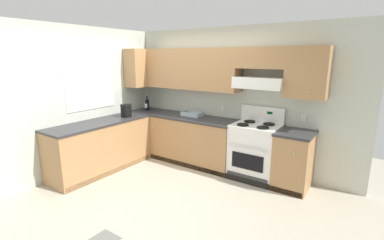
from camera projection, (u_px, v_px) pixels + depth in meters
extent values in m
plane|color=#B2AA99|center=(154.00, 187.00, 4.37)|extent=(7.04, 7.04, 0.00)
cube|color=slate|center=(103.00, 240.00, 3.10)|extent=(0.30, 0.30, 0.01)
cube|color=beige|center=(229.00, 98.00, 5.13)|extent=(4.68, 0.12, 2.55)
cube|color=#A87A4C|center=(186.00, 69.00, 5.27)|extent=(2.23, 0.34, 0.76)
cube|color=#A87A4C|center=(307.00, 72.00, 4.05)|extent=(0.60, 0.34, 0.76)
cube|color=#A87A4C|center=(263.00, 58.00, 4.38)|extent=(0.80, 0.34, 0.34)
cube|color=white|center=(260.00, 82.00, 4.44)|extent=(0.80, 0.46, 0.17)
cube|color=white|center=(255.00, 88.00, 4.28)|extent=(0.80, 0.03, 0.04)
sphere|color=silver|center=(180.00, 83.00, 5.18)|extent=(0.02, 0.02, 0.02)
sphere|color=silver|center=(296.00, 91.00, 4.01)|extent=(0.02, 0.02, 0.02)
sphere|color=silver|center=(310.00, 92.00, 3.91)|extent=(0.02, 0.02, 0.02)
cube|color=silver|center=(223.00, 108.00, 5.16)|extent=(0.08, 0.01, 0.12)
cube|color=silver|center=(223.00, 107.00, 5.15)|extent=(0.03, 0.00, 0.03)
cube|color=silver|center=(223.00, 110.00, 5.16)|extent=(0.03, 0.00, 0.03)
cube|color=silver|center=(303.00, 118.00, 4.36)|extent=(0.08, 0.01, 0.12)
cube|color=silver|center=(303.00, 116.00, 4.35)|extent=(0.03, 0.00, 0.03)
cube|color=silver|center=(303.00, 119.00, 4.36)|extent=(0.03, 0.00, 0.03)
cube|color=beige|center=(90.00, 99.00, 5.06)|extent=(0.12, 4.00, 2.55)
cube|color=white|center=(90.00, 84.00, 4.96)|extent=(0.04, 1.00, 0.92)
cube|color=white|center=(91.00, 84.00, 4.95)|extent=(0.01, 0.90, 0.82)
cube|color=white|center=(91.00, 84.00, 4.95)|extent=(0.01, 0.90, 0.02)
cube|color=#A87A4C|center=(141.00, 68.00, 5.69)|extent=(0.34, 0.64, 0.76)
cube|color=#A87A4C|center=(181.00, 138.00, 5.48)|extent=(2.30, 0.61, 0.87)
cube|color=#2D2D30|center=(181.00, 116.00, 5.38)|extent=(2.32, 0.63, 0.04)
cube|color=#A87A4C|center=(293.00, 161.00, 4.28)|extent=(0.51, 0.61, 0.87)
cube|color=#2D2D30|center=(296.00, 133.00, 4.17)|extent=(0.53, 0.63, 0.04)
cube|color=black|center=(201.00, 168.00, 4.99)|extent=(3.54, 0.06, 0.09)
sphere|color=silver|center=(153.00, 127.00, 5.42)|extent=(0.03, 0.03, 0.03)
sphere|color=silver|center=(294.00, 153.00, 3.92)|extent=(0.03, 0.03, 0.03)
cube|color=#A87A4C|center=(101.00, 147.00, 4.95)|extent=(0.61, 1.89, 0.87)
cube|color=#2D2D30|center=(100.00, 123.00, 4.85)|extent=(0.63, 1.91, 0.04)
cube|color=black|center=(113.00, 171.00, 4.89)|extent=(0.06, 1.85, 0.09)
cube|color=white|center=(254.00, 152.00, 4.63)|extent=(0.76, 0.58, 0.91)
cube|color=black|center=(247.00, 162.00, 4.41)|extent=(0.53, 0.01, 0.26)
cylinder|color=silver|center=(247.00, 148.00, 4.34)|extent=(0.65, 0.02, 0.02)
cube|color=#333333|center=(246.00, 178.00, 4.47)|extent=(0.70, 0.01, 0.11)
cube|color=white|center=(256.00, 126.00, 4.53)|extent=(0.76, 0.58, 0.02)
cube|color=white|center=(262.00, 115.00, 4.71)|extent=(0.76, 0.04, 0.29)
cube|color=#053F0C|center=(270.00, 113.00, 4.61)|extent=(0.09, 0.01, 0.04)
cylinder|color=black|center=(243.00, 125.00, 4.50)|extent=(0.19, 0.19, 0.02)
cylinder|color=black|center=(243.00, 125.00, 4.50)|extent=(0.07, 0.07, 0.01)
cylinder|color=black|center=(263.00, 128.00, 4.31)|extent=(0.19, 0.19, 0.02)
cylinder|color=black|center=(263.00, 128.00, 4.32)|extent=(0.07, 0.07, 0.01)
cylinder|color=black|center=(250.00, 122.00, 4.73)|extent=(0.19, 0.19, 0.02)
cylinder|color=black|center=(250.00, 122.00, 4.73)|extent=(0.07, 0.07, 0.01)
cylinder|color=black|center=(269.00, 124.00, 4.54)|extent=(0.19, 0.19, 0.02)
cylinder|color=black|center=(269.00, 125.00, 4.54)|extent=(0.07, 0.07, 0.01)
cylinder|color=white|center=(250.00, 115.00, 4.82)|extent=(0.04, 0.02, 0.04)
cylinder|color=white|center=(258.00, 116.00, 4.74)|extent=(0.04, 0.02, 0.04)
cylinder|color=white|center=(266.00, 117.00, 4.66)|extent=(0.04, 0.02, 0.04)
cylinder|color=white|center=(274.00, 118.00, 4.59)|extent=(0.04, 0.02, 0.04)
cylinder|color=black|center=(147.00, 105.00, 5.85)|extent=(0.08, 0.08, 0.21)
cone|color=black|center=(147.00, 100.00, 5.83)|extent=(0.08, 0.08, 0.04)
cylinder|color=black|center=(147.00, 97.00, 5.81)|extent=(0.03, 0.03, 0.08)
cylinder|color=gold|center=(147.00, 95.00, 5.81)|extent=(0.03, 0.03, 0.02)
cube|color=silver|center=(146.00, 106.00, 5.82)|extent=(0.07, 0.00, 0.09)
cube|color=#9EADB7|center=(192.00, 116.00, 5.30)|extent=(0.32, 0.18, 0.02)
cube|color=#9EADB7|center=(189.00, 115.00, 5.21)|extent=(0.40, 0.01, 0.08)
cube|color=#9EADB7|center=(195.00, 113.00, 5.38)|extent=(0.40, 0.01, 0.08)
cube|color=#9EADB7|center=(184.00, 113.00, 5.40)|extent=(0.01, 0.20, 0.08)
cube|color=#9EADB7|center=(200.00, 115.00, 5.19)|extent=(0.01, 0.20, 0.08)
cylinder|color=black|center=(126.00, 111.00, 5.21)|extent=(0.20, 0.20, 0.24)
torus|color=black|center=(126.00, 105.00, 5.18)|extent=(0.22, 0.22, 0.01)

